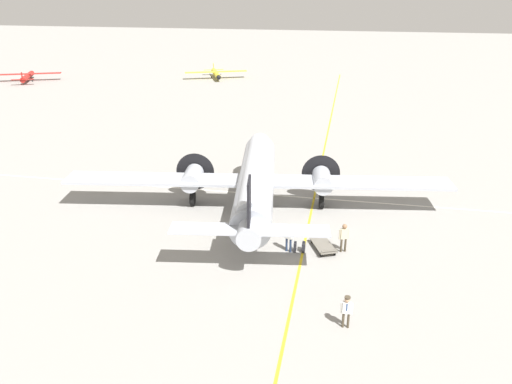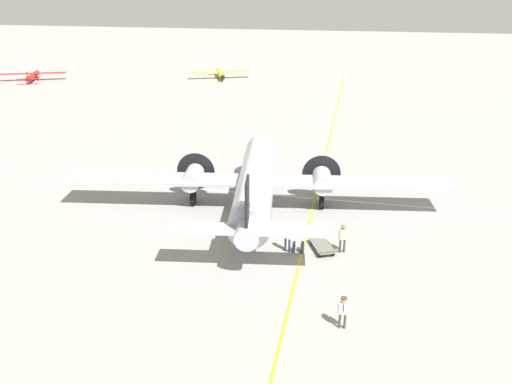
{
  "view_description": "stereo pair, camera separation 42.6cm",
  "coord_description": "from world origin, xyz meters",
  "px_view_note": "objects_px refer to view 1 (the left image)",
  "views": [
    {
      "loc": [
        31.55,
        6.02,
        15.06
      ],
      "look_at": [
        0.0,
        0.0,
        1.6
      ],
      "focal_mm": 35.0,
      "sensor_mm": 36.0,
      "label": 1
    },
    {
      "loc": [
        31.47,
        6.44,
        15.06
      ],
      "look_at": [
        0.0,
        0.0,
        1.6
      ],
      "focal_mm": 35.0,
      "sensor_mm": 36.0,
      "label": 2
    }
  ],
  "objects_px": {
    "passenger_boarding": "(344,235)",
    "suitcase_upright_spare": "(295,247)",
    "crew_foreground": "(347,308)",
    "airliner_main": "(256,179)",
    "suitcase_near_door": "(304,247)",
    "baggage_cart": "(323,245)",
    "ramp_agent": "(289,235)",
    "light_aircraft_distant": "(28,76)",
    "light_aircraft_taxiing": "(216,74)"
  },
  "relations": [
    {
      "from": "airliner_main",
      "to": "light_aircraft_taxiing",
      "type": "distance_m",
      "value": 54.26
    },
    {
      "from": "passenger_boarding",
      "to": "light_aircraft_taxiing",
      "type": "height_order",
      "value": "light_aircraft_taxiing"
    },
    {
      "from": "suitcase_upright_spare",
      "to": "airliner_main",
      "type": "bearing_deg",
      "value": -147.48
    },
    {
      "from": "crew_foreground",
      "to": "baggage_cart",
      "type": "relative_size",
      "value": 0.68
    },
    {
      "from": "ramp_agent",
      "to": "suitcase_near_door",
      "type": "height_order",
      "value": "ramp_agent"
    },
    {
      "from": "crew_foreground",
      "to": "baggage_cart",
      "type": "bearing_deg",
      "value": -79.56
    },
    {
      "from": "ramp_agent",
      "to": "baggage_cart",
      "type": "relative_size",
      "value": 0.75
    },
    {
      "from": "airliner_main",
      "to": "light_aircraft_distant",
      "type": "height_order",
      "value": "airliner_main"
    },
    {
      "from": "airliner_main",
      "to": "passenger_boarding",
      "type": "height_order",
      "value": "airliner_main"
    },
    {
      "from": "airliner_main",
      "to": "light_aircraft_taxiing",
      "type": "relative_size",
      "value": 2.71
    },
    {
      "from": "ramp_agent",
      "to": "passenger_boarding",
      "type": "bearing_deg",
      "value": -151.0
    },
    {
      "from": "suitcase_upright_spare",
      "to": "crew_foreground",
      "type": "bearing_deg",
      "value": 25.13
    },
    {
      "from": "passenger_boarding",
      "to": "ramp_agent",
      "type": "relative_size",
      "value": 0.99
    },
    {
      "from": "crew_foreground",
      "to": "passenger_boarding",
      "type": "relative_size",
      "value": 0.93
    },
    {
      "from": "airliner_main",
      "to": "light_aircraft_taxiing",
      "type": "height_order",
      "value": "airliner_main"
    },
    {
      "from": "passenger_boarding",
      "to": "light_aircraft_distant",
      "type": "relative_size",
      "value": 0.18
    },
    {
      "from": "suitcase_upright_spare",
      "to": "light_aircraft_distant",
      "type": "distance_m",
      "value": 70.09
    },
    {
      "from": "airliner_main",
      "to": "passenger_boarding",
      "type": "relative_size",
      "value": 14.93
    },
    {
      "from": "passenger_boarding",
      "to": "baggage_cart",
      "type": "relative_size",
      "value": 0.74
    },
    {
      "from": "light_aircraft_distant",
      "to": "crew_foreground",
      "type": "bearing_deg",
      "value": -158.25
    },
    {
      "from": "airliner_main",
      "to": "passenger_boarding",
      "type": "bearing_deg",
      "value": -135.86
    },
    {
      "from": "passenger_boarding",
      "to": "suitcase_upright_spare",
      "type": "distance_m",
      "value": 3.03
    },
    {
      "from": "airliner_main",
      "to": "ramp_agent",
      "type": "bearing_deg",
      "value": -159.13
    },
    {
      "from": "airliner_main",
      "to": "light_aircraft_distant",
      "type": "xyz_separation_m",
      "value": [
        -43.32,
        -47.0,
        -1.62
      ]
    },
    {
      "from": "light_aircraft_taxiing",
      "to": "baggage_cart",
      "type": "bearing_deg",
      "value": -0.69
    },
    {
      "from": "ramp_agent",
      "to": "light_aircraft_taxiing",
      "type": "height_order",
      "value": "light_aircraft_taxiing"
    },
    {
      "from": "airliner_main",
      "to": "baggage_cart",
      "type": "height_order",
      "value": "airliner_main"
    },
    {
      "from": "suitcase_near_door",
      "to": "suitcase_upright_spare",
      "type": "bearing_deg",
      "value": -82.3
    },
    {
      "from": "crew_foreground",
      "to": "suitcase_near_door",
      "type": "bearing_deg",
      "value": -70.0
    },
    {
      "from": "passenger_boarding",
      "to": "suitcase_near_door",
      "type": "bearing_deg",
      "value": 170.72
    },
    {
      "from": "airliner_main",
      "to": "suitcase_near_door",
      "type": "bearing_deg",
      "value": -151.56
    },
    {
      "from": "baggage_cart",
      "to": "light_aircraft_distant",
      "type": "relative_size",
      "value": 0.24
    },
    {
      "from": "passenger_boarding",
      "to": "suitcase_upright_spare",
      "type": "height_order",
      "value": "passenger_boarding"
    },
    {
      "from": "light_aircraft_distant",
      "to": "passenger_boarding",
      "type": "bearing_deg",
      "value": -154.39
    },
    {
      "from": "light_aircraft_distant",
      "to": "baggage_cart",
      "type": "bearing_deg",
      "value": -155.01
    },
    {
      "from": "suitcase_upright_spare",
      "to": "baggage_cart",
      "type": "height_order",
      "value": "suitcase_upright_spare"
    },
    {
      "from": "crew_foreground",
      "to": "light_aircraft_taxiing",
      "type": "bearing_deg",
      "value": -71.13
    },
    {
      "from": "suitcase_upright_spare",
      "to": "light_aircraft_distant",
      "type": "relative_size",
      "value": 0.06
    },
    {
      "from": "suitcase_near_door",
      "to": "light_aircraft_distant",
      "type": "height_order",
      "value": "light_aircraft_distant"
    },
    {
      "from": "ramp_agent",
      "to": "suitcase_near_door",
      "type": "xyz_separation_m",
      "value": [
        -0.17,
        0.9,
        -0.84
      ]
    },
    {
      "from": "light_aircraft_distant",
      "to": "light_aircraft_taxiing",
      "type": "bearing_deg",
      "value": -96.98
    },
    {
      "from": "airliner_main",
      "to": "suitcase_upright_spare",
      "type": "relative_size",
      "value": 43.48
    },
    {
      "from": "suitcase_upright_spare",
      "to": "light_aircraft_taxiing",
      "type": "bearing_deg",
      "value": -160.44
    },
    {
      "from": "crew_foreground",
      "to": "baggage_cart",
      "type": "xyz_separation_m",
      "value": [
        -7.37,
        -1.53,
        -0.8
      ]
    },
    {
      "from": "airliner_main",
      "to": "suitcase_near_door",
      "type": "relative_size",
      "value": 43.13
    },
    {
      "from": "ramp_agent",
      "to": "suitcase_near_door",
      "type": "bearing_deg",
      "value": -150.99
    },
    {
      "from": "suitcase_near_door",
      "to": "suitcase_upright_spare",
      "type": "height_order",
      "value": "suitcase_near_door"
    },
    {
      "from": "light_aircraft_distant",
      "to": "ramp_agent",
      "type": "bearing_deg",
      "value": -156.54
    },
    {
      "from": "passenger_boarding",
      "to": "light_aircraft_distant",
      "type": "xyz_separation_m",
      "value": [
        -48.18,
        -53.29,
        -0.3
      ]
    },
    {
      "from": "airliner_main",
      "to": "light_aircraft_distant",
      "type": "relative_size",
      "value": 2.7
    }
  ]
}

